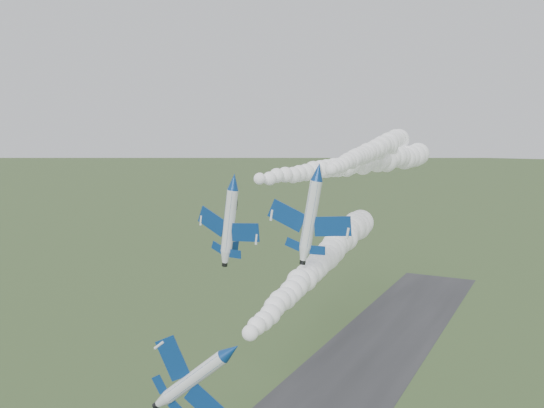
# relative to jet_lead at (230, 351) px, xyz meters

# --- Properties ---
(jet_lead) EXTENTS (6.92, 12.55, 8.06)m
(jet_lead) POSITION_rel_jet_lead_xyz_m (0.00, 0.00, 0.00)
(jet_lead) COLOR white
(smoke_trail_jet_lead) EXTENTS (14.11, 65.66, 5.23)m
(smoke_trail_jet_lead) POSITION_rel_jet_lead_xyz_m (-4.44, 35.44, 1.65)
(smoke_trail_jet_lead) COLOR white
(jet_pair_left) EXTENTS (11.71, 13.93, 3.70)m
(jet_pair_left) POSITION_rel_jet_lead_xyz_m (-13.61, 24.26, 14.50)
(jet_pair_left) COLOR white
(smoke_trail_jet_pair_left) EXTENTS (16.53, 59.62, 4.95)m
(smoke_trail_jet_pair_left) POSITION_rel_jet_lead_xyz_m (-6.83, 57.20, 15.18)
(smoke_trail_jet_pair_left) COLOR white
(jet_pair_right) EXTENTS (11.87, 14.38, 3.88)m
(jet_pair_right) POSITION_rel_jet_lead_xyz_m (-1.08, 25.38, 16.27)
(jet_pair_right) COLOR white
(smoke_trail_jet_pair_right) EXTENTS (8.23, 54.09, 4.49)m
(smoke_trail_jet_pair_right) POSITION_rel_jet_lead_xyz_m (-3.28, 56.39, 17.74)
(smoke_trail_jet_pair_right) COLOR white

